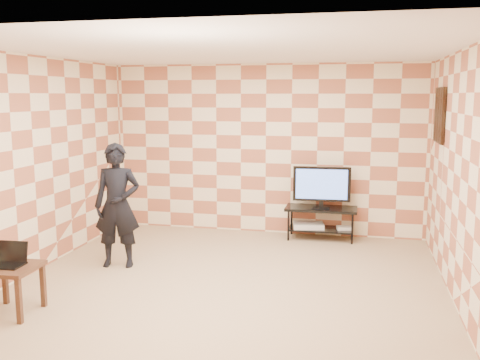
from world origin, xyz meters
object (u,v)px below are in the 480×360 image
(tv_stand, at_px, (321,216))
(tv, at_px, (322,185))
(side_table, at_px, (11,275))
(person, at_px, (117,205))

(tv_stand, relative_size, tv, 1.25)
(side_table, height_order, person, person)
(tv_stand, xyz_separation_m, tv, (-0.00, -0.00, 0.48))
(tv, xyz_separation_m, person, (-2.48, -1.89, -0.05))
(tv, bearing_deg, person, -142.67)
(person, bearing_deg, side_table, -114.92)
(tv_stand, xyz_separation_m, person, (-2.48, -1.90, 0.44))
(side_table, bearing_deg, tv, 51.18)
(side_table, bearing_deg, tv_stand, 51.21)
(tv_stand, distance_m, side_table, 4.58)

